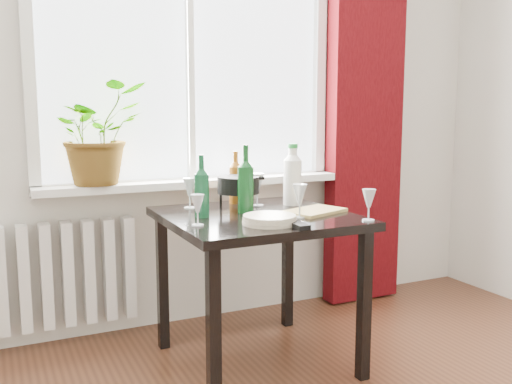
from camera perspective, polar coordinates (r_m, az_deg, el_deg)
name	(u,v)px	position (r m, az deg, el deg)	size (l,w,h in m)	color
window	(188,41)	(3.26, -6.77, 14.72)	(1.72, 0.08, 1.62)	white
windowsill	(195,183)	(3.20, -6.13, 0.94)	(1.72, 0.20, 0.04)	white
curtain	(365,99)	(3.67, 10.88, 9.15)	(0.50, 0.12, 2.56)	#360408
radiator	(57,275)	(3.16, -19.27, -7.83)	(0.80, 0.10, 0.55)	silver
table	(257,233)	(2.72, 0.10, -4.12)	(0.85, 0.85, 0.74)	black
potted_plant	(97,133)	(3.05, -15.62, 5.68)	(0.48, 0.41, 0.53)	#227F26
wine_bottle_left	(202,186)	(2.61, -5.46, 0.62)	(0.07, 0.07, 0.29)	#0C4222
wine_bottle_right	(246,178)	(2.71, -1.04, 1.36)	(0.08, 0.08, 0.33)	#0B3D15
bottle_amber	(236,177)	(2.99, -2.05, 1.54)	(0.07, 0.07, 0.28)	brown
cleaning_bottle	(293,173)	(2.95, 3.67, 1.87)	(0.09, 0.09, 0.33)	silver
wineglass_front_right	(300,201)	(2.60, 4.39, -0.86)	(0.07, 0.07, 0.16)	silver
wineglass_far_right	(369,205)	(2.57, 11.21, -1.25)	(0.06, 0.06, 0.15)	silver
wineglass_back_center	(257,189)	(2.91, 0.11, 0.27)	(0.07, 0.07, 0.17)	#B5BDC3
wineglass_back_left	(190,193)	(2.86, -6.65, -0.10)	(0.07, 0.07, 0.16)	white
wineglass_front_left	(198,210)	(2.43, -5.86, -1.80)	(0.06, 0.06, 0.14)	silver
plate_stack	(270,219)	(2.47, 1.36, -2.77)	(0.24, 0.24, 0.04)	beige
fondue_pot	(238,193)	(2.83, -1.78, -0.05)	(0.24, 0.21, 0.16)	black
tv_remote	(296,224)	(2.43, 3.98, -3.21)	(0.05, 0.18, 0.02)	black
cutting_board	(314,211)	(2.75, 5.87, -1.91)	(0.29, 0.19, 0.02)	tan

